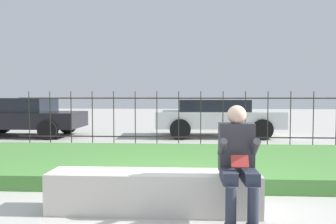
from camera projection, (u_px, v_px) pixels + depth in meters
The scene contains 7 objects.
ground_plane at pixel (169, 212), 3.91m from camera, with size 60.00×60.00×0.00m, color #B2AFA8.
stone_bench at pixel (154, 194), 3.91m from camera, with size 2.50×0.49×0.48m.
person_seated_reader at pixel (238, 158), 3.55m from camera, with size 0.42×0.73×1.28m.
grass_berm at pixel (176, 162), 6.25m from camera, with size 10.62×3.30×0.23m.
iron_fence at pixel (179, 119), 8.57m from camera, with size 8.62×0.03×1.50m.
car_parked_left at pixel (22, 116), 11.15m from camera, with size 3.98×1.93×1.30m.
car_parked_center at pixel (216, 116), 11.08m from camera, with size 4.18×2.08×1.25m.
Camera 1 is at (0.20, -3.84, 1.39)m, focal length 35.00 mm.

